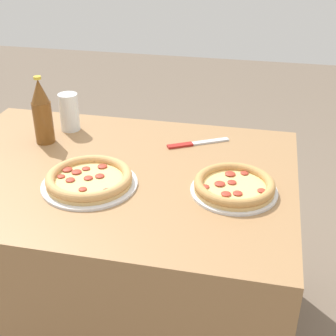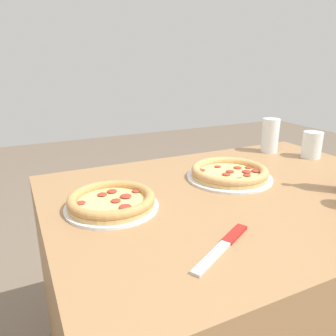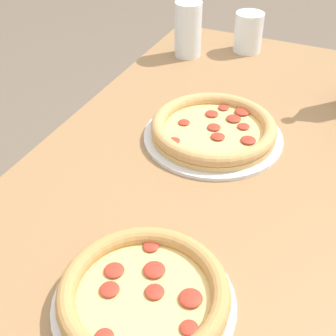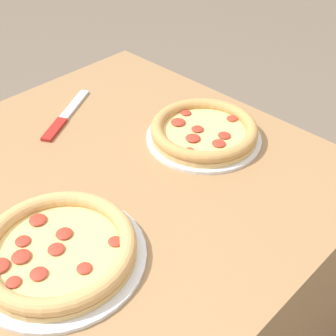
{
  "view_description": "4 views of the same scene",
  "coord_description": "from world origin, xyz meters",
  "px_view_note": "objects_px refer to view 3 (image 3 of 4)",
  "views": [
    {
      "loc": [
        -0.48,
        1.27,
        1.46
      ],
      "look_at": [
        -0.22,
        0.1,
        0.8
      ],
      "focal_mm": 50.0,
      "sensor_mm": 36.0,
      "label": 1
    },
    {
      "loc": [
        -0.63,
        -0.77,
        1.11
      ],
      "look_at": [
        -0.23,
        0.07,
        0.8
      ],
      "focal_mm": 35.0,
      "sensor_mm": 36.0,
      "label": 2
    },
    {
      "loc": [
        -0.77,
        -0.15,
        1.28
      ],
      "look_at": [
        -0.18,
        0.12,
        0.78
      ],
      "focal_mm": 50.0,
      "sensor_mm": 36.0,
      "label": 3
    },
    {
      "loc": [
        0.28,
        0.61,
        1.33
      ],
      "look_at": [
        -0.23,
        0.12,
        0.77
      ],
      "focal_mm": 50.0,
      "sensor_mm": 36.0,
      "label": 4
    }
  ],
  "objects_px": {
    "pizza_salami": "(144,296)",
    "glass_cola": "(248,34)",
    "glass_iced_tea": "(188,32)",
    "pizza_veggie": "(213,130)"
  },
  "relations": [
    {
      "from": "pizza_salami",
      "to": "glass_cola",
      "type": "relative_size",
      "value": 2.39
    },
    {
      "from": "pizza_veggie",
      "to": "glass_cola",
      "type": "distance_m",
      "value": 0.47
    },
    {
      "from": "pizza_salami",
      "to": "glass_iced_tea",
      "type": "height_order",
      "value": "glass_iced_tea"
    },
    {
      "from": "pizza_veggie",
      "to": "glass_cola",
      "type": "xyz_separation_m",
      "value": [
        0.47,
        0.07,
        0.03
      ]
    },
    {
      "from": "pizza_veggie",
      "to": "glass_cola",
      "type": "relative_size",
      "value": 2.7
    },
    {
      "from": "pizza_veggie",
      "to": "glass_cola",
      "type": "height_order",
      "value": "glass_cola"
    },
    {
      "from": "glass_cola",
      "to": "pizza_veggie",
      "type": "bearing_deg",
      "value": -171.94
    },
    {
      "from": "glass_cola",
      "to": "pizza_salami",
      "type": "bearing_deg",
      "value": -172.36
    },
    {
      "from": "glass_cola",
      "to": "glass_iced_tea",
      "type": "relative_size",
      "value": 0.73
    },
    {
      "from": "glass_iced_tea",
      "to": "pizza_salami",
      "type": "bearing_deg",
      "value": -161.72
    }
  ]
}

